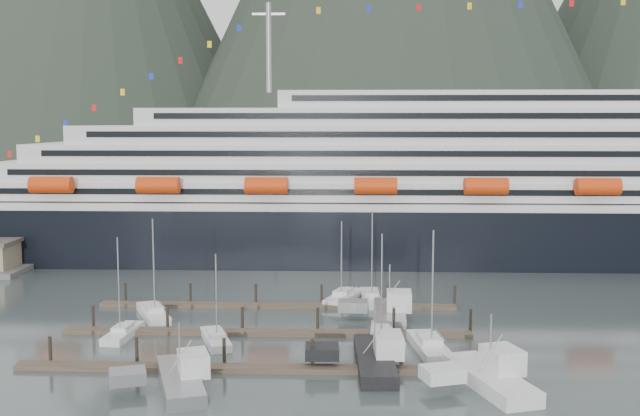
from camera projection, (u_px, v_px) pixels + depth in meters
The scene contains 16 objects.
ground at pixel (307, 342), 84.82m from camera, with size 1600.00×1600.00×0.00m, color #44504F.
cruise_ship at pixel (488, 193), 136.85m from camera, with size 210.00×30.40×50.30m.
dock_near at pixel (253, 368), 75.10m from camera, with size 48.18×2.28×3.20m.
dock_mid at pixel (267, 332), 88.01m from camera, with size 48.18×2.28×3.20m.
dock_far at pixel (278, 305), 100.92m from camera, with size 48.18×2.28×3.20m.
sailboat_a at pixel (123, 334), 86.90m from camera, with size 2.94×8.29×12.24m.
sailboat_b at pixel (153, 314), 95.68m from camera, with size 6.79×10.44×13.35m.
sailboat_c at pixel (216, 340), 84.57m from camera, with size 4.99×8.74×10.74m.
sailboat_d at pixel (381, 337), 85.66m from camera, with size 3.04×10.52×12.91m.
sailboat_f at pixel (344, 298), 104.47m from camera, with size 5.80×9.93×11.84m.
sailboat_g at pixel (371, 298), 104.32m from camera, with size 2.95×10.26×12.95m.
sailboat_h at pixel (429, 347), 81.51m from camera, with size 4.28×10.48×14.01m.
trawler_a at pixel (179, 378), 70.22m from camera, with size 10.16×13.03×6.90m.
trawler_c at pixel (373, 358), 76.24m from camera, with size 10.06×14.27×7.22m.
trawler_d at pixel (488, 377), 70.50m from camera, with size 10.68×13.44×7.70m.
trawler_e at pixel (388, 313), 94.31m from camera, with size 9.33×12.24×7.89m.
Camera 1 is at (4.64, -82.43, 24.76)m, focal length 42.00 mm.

